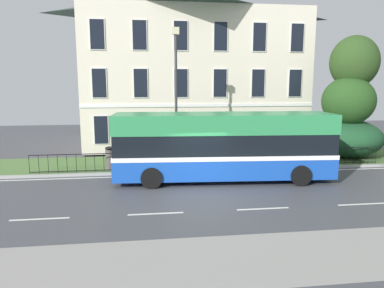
# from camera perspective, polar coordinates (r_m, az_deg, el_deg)

# --- Properties ---
(ground_plane) EXTENTS (60.00, 56.00, 0.18)m
(ground_plane) POSITION_cam_1_polar(r_m,az_deg,el_deg) (15.88, 1.24, -7.48)
(ground_plane) COLOR #434449
(georgian_townhouse) EXTENTS (15.59, 10.15, 11.46)m
(georgian_townhouse) POSITION_cam_1_polar(r_m,az_deg,el_deg) (28.48, -0.21, 12.05)
(georgian_townhouse) COLOR beige
(georgian_townhouse) RESTS_ON ground_plane
(iron_verge_railing) EXTENTS (18.91, 0.04, 0.97)m
(iron_verge_railing) POSITION_cam_1_polar(r_m,az_deg,el_deg) (19.40, 3.40, -2.40)
(iron_verge_railing) COLOR black
(iron_verge_railing) RESTS_ON ground_plane
(evergreen_tree) EXTENTS (4.42, 4.42, 7.43)m
(evergreen_tree) POSITION_cam_1_polar(r_m,az_deg,el_deg) (24.32, 23.51, 5.17)
(evergreen_tree) COLOR #423328
(evergreen_tree) RESTS_ON ground_plane
(single_decker_bus) EXTENTS (10.47, 3.14, 3.24)m
(single_decker_bus) POSITION_cam_1_polar(r_m,az_deg,el_deg) (17.27, 5.05, -0.25)
(single_decker_bus) COLOR #184AB2
(single_decker_bus) RESTS_ON ground_plane
(street_lamp_post) EXTENTS (0.36, 0.24, 7.38)m
(street_lamp_post) POSITION_cam_1_polar(r_m,az_deg,el_deg) (19.35, -2.54, 8.58)
(street_lamp_post) COLOR #333338
(street_lamp_post) RESTS_ON ground_plane
(litter_bin) EXTENTS (0.50, 0.50, 1.22)m
(litter_bin) POSITION_cam_1_polar(r_m,az_deg,el_deg) (19.71, -12.82, -2.12)
(litter_bin) COLOR #4C4742
(litter_bin) RESTS_ON ground_plane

